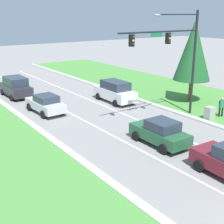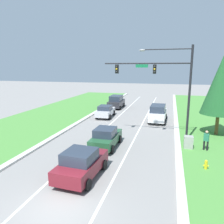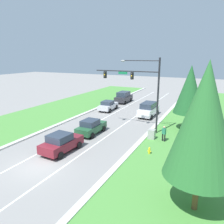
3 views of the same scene
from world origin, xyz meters
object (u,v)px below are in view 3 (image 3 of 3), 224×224
object	(u,v)px
forest_sedan	(91,127)
conifer_far_right_tree	(190,90)
utility_cabinet	(152,135)
traffic_signal_mast	(140,84)
white_suv	(148,109)
charcoal_suv	(124,97)
pedestrian	(164,133)
burgundy_sedan	(61,143)
fire_hydrant	(149,151)
silver_sedan	(108,105)
conifer_near_right_tree	(204,121)

from	to	relation	value
forest_sedan	conifer_far_right_tree	xyz separation A→B (m)	(9.55, 5.89, 4.05)
forest_sedan	utility_cabinet	distance (m)	6.77
traffic_signal_mast	utility_cabinet	distance (m)	5.81
white_suv	charcoal_suv	size ratio (longest dim) A/B	1.05
charcoal_suv	forest_sedan	bearing A→B (deg)	-79.38
traffic_signal_mast	pedestrian	world-z (taller)	traffic_signal_mast
forest_sedan	burgundy_sedan	distance (m)	5.30
utility_cabinet	conifer_far_right_tree	size ratio (longest dim) A/B	0.14
burgundy_sedan	pedestrian	world-z (taller)	burgundy_sedan
utility_cabinet	white_suv	bearing A→B (deg)	108.93
charcoal_suv	utility_cabinet	world-z (taller)	charcoal_suv
forest_sedan	fire_hydrant	xyz separation A→B (m)	(7.48, -2.35, -0.49)
burgundy_sedan	white_suv	bearing A→B (deg)	79.97
traffic_signal_mast	utility_cabinet	xyz separation A→B (m)	(2.17, -1.96, -5.02)
silver_sedan	conifer_far_right_tree	bearing A→B (deg)	-22.95
burgundy_sedan	traffic_signal_mast	bearing A→B (deg)	65.77
pedestrian	conifer_near_right_tree	bearing A→B (deg)	134.32
pedestrian	fire_hydrant	xyz separation A→B (m)	(-0.45, -3.52, -0.59)
white_suv	burgundy_sedan	world-z (taller)	white_suv
fire_hydrant	conifer_far_right_tree	bearing A→B (deg)	75.93
charcoal_suv	burgundy_sedan	size ratio (longest dim) A/B	1.10
traffic_signal_mast	burgundy_sedan	distance (m)	10.70
white_suv	forest_sedan	bearing A→B (deg)	-108.61
traffic_signal_mast	conifer_near_right_tree	xyz separation A→B (m)	(7.43, -11.51, -0.26)
charcoal_suv	conifer_far_right_tree	world-z (taller)	conifer_far_right_tree
silver_sedan	fire_hydrant	bearing A→B (deg)	-53.13
forest_sedan	utility_cabinet	world-z (taller)	forest_sedan
conifer_far_right_tree	charcoal_suv	bearing A→B (deg)	138.36
silver_sedan	pedestrian	distance (m)	14.61
pedestrian	conifer_far_right_tree	xyz separation A→B (m)	(1.61, 4.72, 3.94)
fire_hydrant	utility_cabinet	bearing A→B (deg)	103.07
white_suv	fire_hydrant	world-z (taller)	white_suv
white_suv	utility_cabinet	size ratio (longest dim) A/B	4.48
pedestrian	white_suv	bearing A→B (deg)	-42.61
traffic_signal_mast	utility_cabinet	size ratio (longest dim) A/B	7.72
utility_cabinet	pedestrian	xyz separation A→B (m)	(1.30, -0.11, 0.39)
white_suv	pedestrian	size ratio (longest dim) A/B	2.88
charcoal_suv	conifer_far_right_tree	bearing A→B (deg)	-42.23
silver_sedan	white_suv	world-z (taller)	white_suv
burgundy_sedan	conifer_far_right_tree	xyz separation A→B (m)	(9.50, 11.19, 4.00)
conifer_near_right_tree	conifer_far_right_tree	xyz separation A→B (m)	(-2.35, 14.15, -0.44)
traffic_signal_mast	conifer_far_right_tree	distance (m)	5.76
forest_sedan	conifer_near_right_tree	bearing A→B (deg)	-34.39
conifer_near_right_tree	burgundy_sedan	bearing A→B (deg)	165.96
conifer_near_right_tree	forest_sedan	bearing A→B (deg)	145.24
white_suv	pedestrian	xyz separation A→B (m)	(4.30, -8.87, -0.10)
burgundy_sedan	conifer_far_right_tree	world-z (taller)	conifer_far_right_tree
charcoal_suv	white_suv	bearing A→B (deg)	-46.86
silver_sedan	forest_sedan	size ratio (longest dim) A/B	1.06
pedestrian	conifer_far_right_tree	world-z (taller)	conifer_far_right_tree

